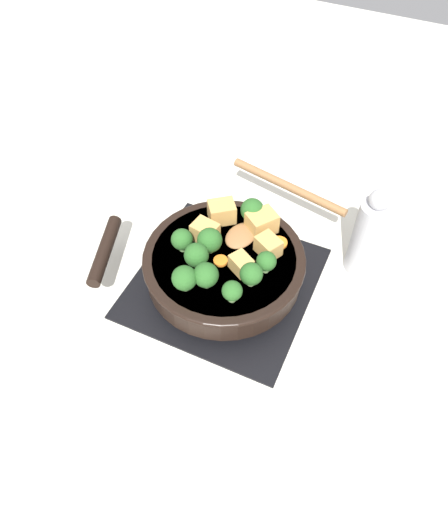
{
  "coord_description": "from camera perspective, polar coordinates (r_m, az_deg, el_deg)",
  "views": [
    {
      "loc": [
        -0.23,
        0.5,
        0.73
      ],
      "look_at": [
        0.0,
        0.0,
        0.08
      ],
      "focal_mm": 35.0,
      "sensor_mm": 36.0,
      "label": 1
    }
  ],
  "objects": [
    {
      "name": "carrot_slice_near_center",
      "position": [
        0.87,
        6.31,
        1.51
      ],
      "size": [
        0.03,
        0.03,
        0.01
      ],
      "primitive_type": "cylinder",
      "color": "orange",
      "rests_on": "skillet_pan"
    },
    {
      "name": "wooden_spoon",
      "position": [
        0.92,
        5.22,
        5.7
      ],
      "size": [
        0.24,
        0.22,
        0.02
      ],
      "color": "olive",
      "rests_on": "skillet_pan"
    },
    {
      "name": "broccoli_floret_east_rim",
      "position": [
        0.79,
        -1.85,
        -2.3
      ],
      "size": [
        0.04,
        0.04,
        0.05
      ],
      "color": "#709956",
      "rests_on": "skillet_pan"
    },
    {
      "name": "broccoli_floret_north_edge",
      "position": [
        0.79,
        -4.54,
        -2.55
      ],
      "size": [
        0.04,
        0.04,
        0.05
      ],
      "color": "#709956",
      "rests_on": "skillet_pan"
    },
    {
      "name": "broccoli_floret_west_rim",
      "position": [
        0.83,
        -1.66,
        1.77
      ],
      "size": [
        0.04,
        0.04,
        0.05
      ],
      "color": "#709956",
      "rests_on": "skillet_pan"
    },
    {
      "name": "tofu_cube_center_large",
      "position": [
        0.82,
        1.97,
        -0.91
      ],
      "size": [
        0.05,
        0.04,
        0.03
      ],
      "primitive_type": "cube",
      "rotation": [
        0.0,
        0.0,
        2.62
      ],
      "color": "tan",
      "rests_on": "skillet_pan"
    },
    {
      "name": "tofu_cube_west_chunk",
      "position": [
        0.86,
        -2.18,
        2.78
      ],
      "size": [
        0.05,
        0.04,
        0.03
      ],
      "primitive_type": "cube",
      "rotation": [
        0.0,
        0.0,
        6.12
      ],
      "color": "tan",
      "rests_on": "skillet_pan"
    },
    {
      "name": "broccoli_floret_tall_stem",
      "position": [
        0.89,
        3.25,
        5.25
      ],
      "size": [
        0.04,
        0.04,
        0.05
      ],
      "color": "#709956",
      "rests_on": "skillet_pan"
    },
    {
      "name": "broccoli_floret_south_cluster",
      "position": [
        0.82,
        -3.17,
        0.08
      ],
      "size": [
        0.04,
        0.04,
        0.05
      ],
      "color": "#709956",
      "rests_on": "skillet_pan"
    },
    {
      "name": "broccoli_floret_small_inner",
      "position": [
        0.77,
        0.93,
        -4.03
      ],
      "size": [
        0.03,
        0.03,
        0.04
      ],
      "color": "#709956",
      "rests_on": "skillet_pan"
    },
    {
      "name": "carrot_slice_orange_thin",
      "position": [
        0.84,
        -0.41,
        -0.55
      ],
      "size": [
        0.02,
        0.02,
        0.01
      ],
      "primitive_type": "cylinder",
      "color": "orange",
      "rests_on": "skillet_pan"
    },
    {
      "name": "tofu_cube_near_handle",
      "position": [
        0.89,
        -0.25,
        5.07
      ],
      "size": [
        0.06,
        0.06,
        0.04
      ],
      "primitive_type": "cube",
      "rotation": [
        0.0,
        0.0,
        3.79
      ],
      "color": "tan",
      "rests_on": "skillet_pan"
    },
    {
      "name": "broccoli_floret_center_top",
      "position": [
        0.84,
        -4.83,
        1.87
      ],
      "size": [
        0.04,
        0.04,
        0.04
      ],
      "color": "#709956",
      "rests_on": "skillet_pan"
    },
    {
      "name": "pepper_mill",
      "position": [
        0.9,
        16.16,
        2.31
      ],
      "size": [
        0.06,
        0.06,
        0.19
      ],
      "color": "#B2B2B7",
      "rests_on": "ground_plane"
    },
    {
      "name": "tofu_cube_east_chunk",
      "position": [
        0.88,
        4.33,
        3.8
      ],
      "size": [
        0.06,
        0.06,
        0.04
      ],
      "primitive_type": "cube",
      "rotation": [
        0.0,
        0.0,
        4.08
      ],
      "color": "tan",
      "rests_on": "skillet_pan"
    },
    {
      "name": "front_burner_grate",
      "position": [
        0.9,
        0.0,
        -2.64
      ],
      "size": [
        0.31,
        0.31,
        0.03
      ],
      "color": "black",
      "rests_on": "ground_plane"
    },
    {
      "name": "tofu_cube_back_piece",
      "position": [
        0.84,
        5.08,
        1.14
      ],
      "size": [
        0.05,
        0.05,
        0.03
      ],
      "primitive_type": "cube",
      "rotation": [
        0.0,
        0.0,
        5.79
      ],
      "color": "tan",
      "rests_on": "skillet_pan"
    },
    {
      "name": "skillet_pan",
      "position": [
        0.87,
        -0.17,
        -0.91
      ],
      "size": [
        0.37,
        0.28,
        0.05
      ],
      "color": "black",
      "rests_on": "front_burner_grate"
    },
    {
      "name": "broccoli_floret_mid_floret",
      "position": [
        0.79,
        3.14,
        -2.08
      ],
      "size": [
        0.04,
        0.04,
        0.04
      ],
      "color": "#709956",
      "rests_on": "skillet_pan"
    },
    {
      "name": "broccoli_floret_near_spoon",
      "position": [
        0.81,
        4.88,
        -0.59
      ],
      "size": [
        0.03,
        0.03,
        0.04
      ],
      "color": "#709956",
      "rests_on": "skillet_pan"
    },
    {
      "name": "ground_plane",
      "position": [
        0.91,
        0.0,
        -3.1
      ],
      "size": [
        2.4,
        2.4,
        0.0
      ],
      "primitive_type": "plane",
      "color": "silver"
    }
  ]
}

